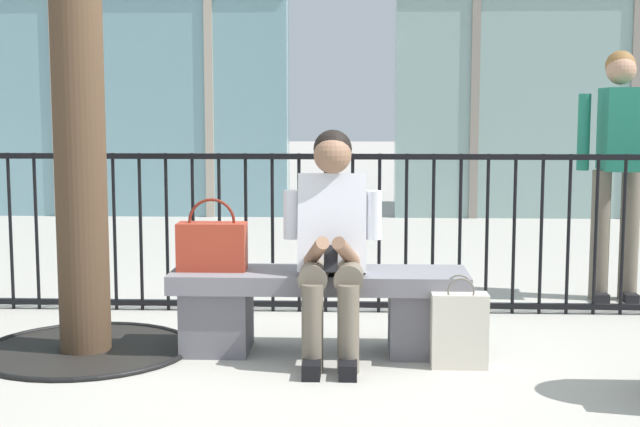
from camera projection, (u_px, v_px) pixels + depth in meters
name	position (u px, v px, depth m)	size (l,w,h in m)	color
ground_plane	(319.00, 352.00, 4.90)	(60.00, 60.00, 0.00)	#B2ADA3
stone_bench	(319.00, 303.00, 4.87)	(1.60, 0.44, 0.45)	slate
seated_person_with_phone	(332.00, 238.00, 4.69)	(0.52, 0.66, 1.21)	#6B6051
handbag_on_bench	(212.00, 245.00, 4.84)	(0.37, 0.15, 0.39)	#B23823
shopping_bag	(459.00, 329.00, 4.59)	(0.29, 0.13, 0.48)	beige
bystander_at_railing	(618.00, 156.00, 6.11)	(0.55, 0.39, 1.71)	#6B6051
plaza_railing	(326.00, 232.00, 5.79)	(8.66, 0.04, 1.03)	black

